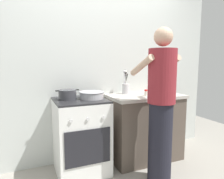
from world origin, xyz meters
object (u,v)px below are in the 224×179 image
(pot, at_px, (67,95))
(mixing_bowl, at_px, (92,95))
(oil_bottle, at_px, (160,87))
(utensil_crock, at_px, (126,87))
(spice_bottle, at_px, (146,93))
(person, at_px, (161,106))
(stove_range, at_px, (81,136))

(pot, relative_size, mixing_bowl, 0.91)
(pot, distance_m, oil_bottle, 1.29)
(mixing_bowl, bearing_deg, utensil_crock, 17.81)
(mixing_bowl, distance_m, spice_bottle, 0.73)
(mixing_bowl, height_order, spice_bottle, mixing_bowl)
(spice_bottle, relative_size, oil_bottle, 0.36)
(spice_bottle, bearing_deg, utensil_crock, 124.43)
(pot, relative_size, utensil_crock, 0.82)
(utensil_crock, distance_m, oil_bottle, 0.49)
(person, bearing_deg, stove_range, 143.60)
(mixing_bowl, distance_m, utensil_crock, 0.58)
(stove_range, distance_m, person, 1.02)
(pot, bearing_deg, stove_range, -16.76)
(oil_bottle, bearing_deg, mixing_bowl, -179.38)
(oil_bottle, bearing_deg, person, -125.27)
(pot, distance_m, person, 1.08)
(mixing_bowl, bearing_deg, spice_bottle, -5.80)
(stove_range, distance_m, mixing_bowl, 0.52)
(stove_range, bearing_deg, oil_bottle, 0.19)
(oil_bottle, bearing_deg, pot, 178.29)
(spice_bottle, bearing_deg, person, -103.12)
(spice_bottle, height_order, oil_bottle, oil_bottle)
(pot, relative_size, oil_bottle, 1.19)
(spice_bottle, xyz_separation_m, person, (-0.11, -0.47, -0.08))
(oil_bottle, xyz_separation_m, person, (-0.39, -0.56, -0.14))
(stove_range, height_order, mixing_bowl, mixing_bowl)
(spice_bottle, distance_m, oil_bottle, 0.30)
(stove_range, xyz_separation_m, person, (0.75, -0.55, 0.41))
(utensil_crock, height_order, person, person)
(pot, bearing_deg, oil_bottle, -1.71)
(spice_bottle, distance_m, person, 0.49)
(pot, xyz_separation_m, oil_bottle, (1.29, -0.04, 0.04))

